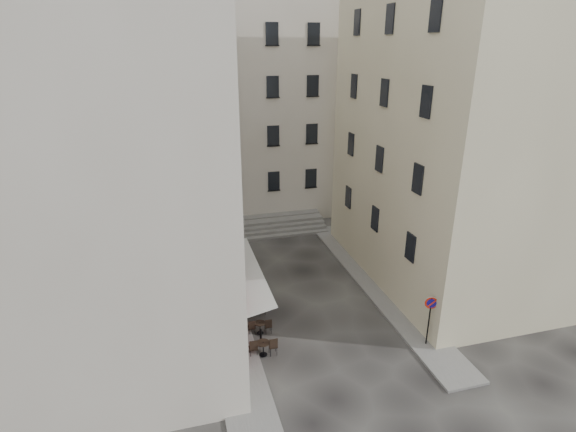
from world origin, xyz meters
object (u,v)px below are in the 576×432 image
object	(u,v)px
bistro_table_b	(260,327)
pedestrian	(252,295)
no_parking_sign	(430,312)
bistro_table_a	(263,347)

from	to	relation	value
bistro_table_b	pedestrian	distance (m)	2.34
no_parking_sign	pedestrian	size ratio (longest dim) A/B	1.61
bistro_table_b	bistro_table_a	bearing A→B (deg)	-96.78
no_parking_sign	bistro_table_b	world-z (taller)	no_parking_sign
bistro_table_a	pedestrian	xyz separation A→B (m)	(0.26, 3.95, 0.36)
bistro_table_a	no_parking_sign	bearing A→B (deg)	-10.04
no_parking_sign	pedestrian	world-z (taller)	no_parking_sign
bistro_table_a	pedestrian	distance (m)	3.98
no_parking_sign	pedestrian	distance (m)	9.10
pedestrian	no_parking_sign	bearing A→B (deg)	136.13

